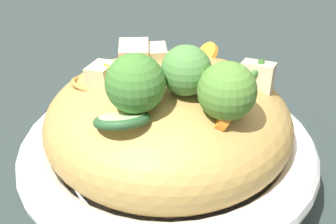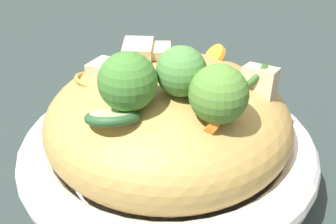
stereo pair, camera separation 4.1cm
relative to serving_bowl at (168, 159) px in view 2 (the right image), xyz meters
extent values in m
plane|color=#273230|center=(0.00, 0.00, -0.03)|extent=(3.00, 3.00, 0.00)
cylinder|color=white|center=(0.00, 0.00, -0.02)|extent=(0.25, 0.25, 0.02)
torus|color=white|center=(0.00, 0.00, 0.01)|extent=(0.27, 0.27, 0.04)
ellipsoid|color=#AC8947|center=(0.00, 0.00, 0.04)|extent=(0.22, 0.22, 0.10)
torus|color=#AD8250|center=(-0.01, -0.03, 0.07)|extent=(0.06, 0.06, 0.02)
torus|color=#A28444|center=(-0.02, 0.01, 0.07)|extent=(0.05, 0.05, 0.01)
torus|color=#B08D3F|center=(-0.03, -0.04, 0.07)|extent=(0.09, 0.09, 0.02)
torus|color=#A78350|center=(0.02, 0.02, 0.06)|extent=(0.07, 0.07, 0.02)
cone|color=#98B273|center=(0.03, 0.00, 0.09)|extent=(0.02, 0.02, 0.02)
sphere|color=#4A803C|center=(0.03, 0.00, 0.11)|extent=(0.05, 0.05, 0.04)
cone|color=#97B376|center=(0.04, -0.04, 0.08)|extent=(0.03, 0.03, 0.02)
sphere|color=#3E752E|center=(0.04, -0.04, 0.11)|extent=(0.06, 0.06, 0.04)
cone|color=#96B775|center=(0.07, 0.02, 0.08)|extent=(0.03, 0.03, 0.02)
sphere|color=#4F8031|center=(0.07, 0.02, 0.10)|extent=(0.06, 0.06, 0.04)
cylinder|color=orange|center=(0.07, 0.01, 0.08)|extent=(0.03, 0.03, 0.02)
cylinder|color=orange|center=(-0.04, 0.06, 0.08)|extent=(0.02, 0.02, 0.02)
cylinder|color=orange|center=(-0.02, -0.04, 0.09)|extent=(0.04, 0.03, 0.02)
cylinder|color=beige|center=(0.01, 0.02, 0.09)|extent=(0.04, 0.03, 0.02)
torus|color=#2F4F2B|center=(0.01, 0.02, 0.09)|extent=(0.04, 0.04, 0.03)
cylinder|color=#C2DE9A|center=(0.02, 0.07, 0.08)|extent=(0.04, 0.04, 0.03)
torus|color=#305B21|center=(0.02, 0.07, 0.08)|extent=(0.05, 0.05, 0.03)
cylinder|color=#C0E19D|center=(0.04, -0.06, 0.08)|extent=(0.04, 0.04, 0.02)
torus|color=#28532C|center=(0.04, -0.06, 0.08)|extent=(0.05, 0.05, 0.02)
cube|color=#C8BE89|center=(-0.02, -0.05, 0.09)|extent=(0.03, 0.03, 0.02)
cube|color=#CDB590|center=(-0.04, -0.02, 0.09)|extent=(0.04, 0.03, 0.03)
cube|color=#CBBD8E|center=(-0.04, 0.00, 0.09)|extent=(0.03, 0.03, 0.02)
cube|color=#C4B28E|center=(0.02, 0.07, 0.08)|extent=(0.04, 0.04, 0.03)
camera|label=1|loc=(0.32, -0.14, 0.26)|focal=49.76mm
camera|label=2|loc=(0.34, -0.10, 0.26)|focal=49.76mm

